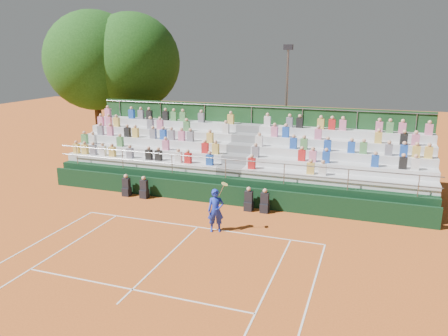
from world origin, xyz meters
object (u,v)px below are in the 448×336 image
(tree_west, at_px, (94,61))
(tree_east, at_px, (132,62))
(tennis_player, at_px, (216,211))
(floodlight_mast, at_px, (287,96))

(tree_west, distance_m, tree_east, 2.75)
(tennis_player, relative_size, floodlight_mast, 0.28)
(tree_east, bearing_deg, tennis_player, -48.39)
(tree_west, bearing_deg, floodlight_mast, 4.26)
(floodlight_mast, bearing_deg, tree_west, -175.74)
(floodlight_mast, bearing_deg, tennis_player, -91.56)
(tennis_player, height_order, floodlight_mast, floodlight_mast)
(tree_west, relative_size, tree_east, 1.01)
(tree_east, xyz_separation_m, floodlight_mast, (11.51, 0.07, -2.09))
(tennis_player, bearing_deg, tree_west, 139.83)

